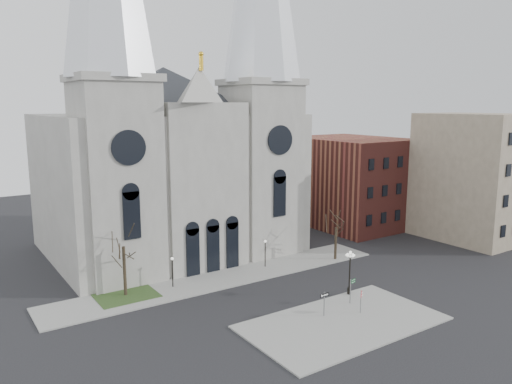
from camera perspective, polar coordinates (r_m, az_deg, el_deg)
ground at (r=48.48m, az=3.07°, el=-13.51°), size 160.00×160.00×0.00m
sidewalk_near at (r=46.78m, az=9.92°, el=-14.47°), size 18.00×10.00×0.14m
sidewalk_far at (r=56.99m, az=-3.68°, el=-9.75°), size 40.00×6.00×0.14m
grass_patch at (r=53.59m, az=-14.66°, el=-11.36°), size 6.00×5.00×0.18m
cathedral at (r=64.16m, az=-9.28°, el=9.15°), size 33.00×26.66×54.00m
bg_building_brick at (r=81.73m, az=10.70°, el=1.20°), size 14.00×18.00×14.00m
bg_building_tan at (r=77.62m, az=23.33°, el=1.57°), size 10.00×14.00×18.00m
tree_left at (r=51.87m, az=-14.93°, el=-5.70°), size 3.20×3.20×7.50m
tree_right at (r=62.81m, az=9.15°, el=-3.78°), size 3.20×3.20×6.00m
ped_lamp_left at (r=54.10m, az=-9.54°, el=-8.44°), size 0.32×0.32×3.26m
ped_lamp_right at (r=59.75m, az=1.06°, el=-6.50°), size 0.32×0.32×3.26m
stop_sign at (r=48.25m, az=11.90°, el=-11.59°), size 0.79×0.22×2.23m
globe_lamp at (r=52.04m, az=10.68°, el=-8.43°), size 1.00×1.00×4.59m
one_way_sign at (r=47.06m, az=7.81°, el=-12.11°), size 1.01×0.10×2.30m
street_name_sign at (r=50.31m, az=10.79°, el=-10.84°), size 0.78×0.21×2.46m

